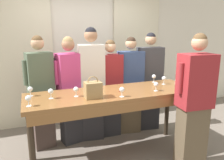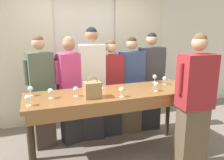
{
  "view_description": "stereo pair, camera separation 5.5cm",
  "coord_description": "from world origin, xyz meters",
  "px_view_note": "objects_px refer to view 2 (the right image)",
  "views": [
    {
      "loc": [
        -1.06,
        -2.68,
        1.83
      ],
      "look_at": [
        0.0,
        0.07,
        1.14
      ],
      "focal_mm": 35.0,
      "sensor_mm": 36.0,
      "label": 1
    },
    {
      "loc": [
        -1.01,
        -2.7,
        1.83
      ],
      "look_at": [
        0.0,
        0.07,
        1.14
      ],
      "focal_mm": 35.0,
      "sensor_mm": 36.0,
      "label": 2
    }
  ],
  "objects_px": {
    "wine_glass_front_left": "(76,89)",
    "wine_glass_center_left": "(155,77)",
    "wine_glass_front_mid": "(30,89)",
    "guest_pink_top": "(71,90)",
    "wine_glass_center_right": "(156,85)",
    "guest_navy_coat": "(131,85)",
    "host_pouring": "(194,104)",
    "guest_cream_sweater": "(92,84)",
    "wine_glass_center_mid": "(50,91)",
    "guest_olive_jacket": "(42,92)",
    "wine_bottle": "(179,80)",
    "wine_glass_back_left": "(28,98)",
    "wine_glass_front_right": "(122,90)",
    "guest_beige_cap": "(150,82)",
    "tasting_bar": "(114,100)",
    "wine_glass_back_mid": "(165,79)",
    "handbag": "(92,90)",
    "guest_striped_shirt": "(111,88)"
  },
  "relations": [
    {
      "from": "wine_glass_front_left",
      "to": "wine_glass_center_right",
      "type": "xyz_separation_m",
      "value": [
        1.09,
        -0.14,
        0.0
      ]
    },
    {
      "from": "wine_glass_center_right",
      "to": "wine_glass_back_mid",
      "type": "bearing_deg",
      "value": 41.43
    },
    {
      "from": "tasting_bar",
      "to": "wine_glass_center_left",
      "type": "relative_size",
      "value": 18.51
    },
    {
      "from": "wine_glass_front_left",
      "to": "wine_glass_center_left",
      "type": "bearing_deg",
      "value": 12.97
    },
    {
      "from": "guest_cream_sweater",
      "to": "wine_glass_center_right",
      "type": "bearing_deg",
      "value": -50.25
    },
    {
      "from": "guest_cream_sweater",
      "to": "wine_glass_front_mid",
      "type": "bearing_deg",
      "value": -154.02
    },
    {
      "from": "wine_bottle",
      "to": "guest_olive_jacket",
      "type": "bearing_deg",
      "value": 156.66
    },
    {
      "from": "wine_glass_front_mid",
      "to": "guest_pink_top",
      "type": "relative_size",
      "value": 0.07
    },
    {
      "from": "wine_glass_center_left",
      "to": "guest_navy_coat",
      "type": "xyz_separation_m",
      "value": [
        -0.24,
        0.38,
        -0.21
      ]
    },
    {
      "from": "wine_glass_front_mid",
      "to": "tasting_bar",
      "type": "bearing_deg",
      "value": -11.77
    },
    {
      "from": "wine_glass_center_mid",
      "to": "wine_glass_back_left",
      "type": "height_order",
      "value": "same"
    },
    {
      "from": "wine_glass_front_right",
      "to": "guest_beige_cap",
      "type": "distance_m",
      "value": 1.31
    },
    {
      "from": "wine_glass_center_right",
      "to": "wine_bottle",
      "type": "bearing_deg",
      "value": 3.21
    },
    {
      "from": "guest_cream_sweater",
      "to": "handbag",
      "type": "bearing_deg",
      "value": -104.82
    },
    {
      "from": "wine_glass_front_left",
      "to": "host_pouring",
      "type": "height_order",
      "value": "host_pouring"
    },
    {
      "from": "wine_glass_front_mid",
      "to": "guest_navy_coat",
      "type": "distance_m",
      "value": 1.72
    },
    {
      "from": "wine_bottle",
      "to": "wine_glass_back_left",
      "type": "relative_size",
      "value": 2.51
    },
    {
      "from": "wine_bottle",
      "to": "wine_glass_front_mid",
      "type": "relative_size",
      "value": 2.51
    },
    {
      "from": "wine_bottle",
      "to": "guest_navy_coat",
      "type": "bearing_deg",
      "value": 115.2
    },
    {
      "from": "wine_glass_back_mid",
      "to": "guest_beige_cap",
      "type": "bearing_deg",
      "value": 83.06
    },
    {
      "from": "wine_glass_front_right",
      "to": "wine_glass_center_right",
      "type": "distance_m",
      "value": 0.56
    },
    {
      "from": "wine_glass_front_right",
      "to": "wine_glass_center_left",
      "type": "height_order",
      "value": "same"
    },
    {
      "from": "guest_olive_jacket",
      "to": "guest_navy_coat",
      "type": "relative_size",
      "value": 1.02
    },
    {
      "from": "wine_glass_center_left",
      "to": "guest_cream_sweater",
      "type": "height_order",
      "value": "guest_cream_sweater"
    },
    {
      "from": "guest_pink_top",
      "to": "tasting_bar",
      "type": "bearing_deg",
      "value": -54.6
    },
    {
      "from": "wine_glass_front_right",
      "to": "wine_glass_back_mid",
      "type": "distance_m",
      "value": 0.94
    },
    {
      "from": "guest_pink_top",
      "to": "guest_beige_cap",
      "type": "distance_m",
      "value": 1.43
    },
    {
      "from": "handbag",
      "to": "wine_glass_back_left",
      "type": "bearing_deg",
      "value": -177.18
    },
    {
      "from": "wine_glass_center_right",
      "to": "host_pouring",
      "type": "height_order",
      "value": "host_pouring"
    },
    {
      "from": "wine_glass_center_left",
      "to": "guest_pink_top",
      "type": "relative_size",
      "value": 0.07
    },
    {
      "from": "tasting_bar",
      "to": "guest_navy_coat",
      "type": "bearing_deg",
      "value": 50.35
    },
    {
      "from": "wine_bottle",
      "to": "wine_glass_back_left",
      "type": "height_order",
      "value": "wine_bottle"
    },
    {
      "from": "wine_glass_front_mid",
      "to": "wine_glass_back_left",
      "type": "relative_size",
      "value": 1.0
    },
    {
      "from": "tasting_bar",
      "to": "wine_glass_back_mid",
      "type": "bearing_deg",
      "value": 8.81
    },
    {
      "from": "guest_pink_top",
      "to": "guest_cream_sweater",
      "type": "distance_m",
      "value": 0.37
    },
    {
      "from": "handbag",
      "to": "guest_beige_cap",
      "type": "height_order",
      "value": "guest_beige_cap"
    },
    {
      "from": "wine_glass_center_right",
      "to": "tasting_bar",
      "type": "bearing_deg",
      "value": 165.57
    },
    {
      "from": "guest_cream_sweater",
      "to": "guest_beige_cap",
      "type": "relative_size",
      "value": 1.05
    },
    {
      "from": "tasting_bar",
      "to": "host_pouring",
      "type": "distance_m",
      "value": 1.04
    },
    {
      "from": "wine_glass_center_mid",
      "to": "guest_olive_jacket",
      "type": "relative_size",
      "value": 0.07
    },
    {
      "from": "wine_bottle",
      "to": "guest_pink_top",
      "type": "bearing_deg",
      "value": 150.61
    },
    {
      "from": "guest_cream_sweater",
      "to": "guest_navy_coat",
      "type": "relative_size",
      "value": 1.09
    },
    {
      "from": "wine_glass_center_right",
      "to": "wine_glass_back_left",
      "type": "distance_m",
      "value": 1.66
    },
    {
      "from": "wine_glass_front_left",
      "to": "guest_cream_sweater",
      "type": "xyz_separation_m",
      "value": [
        0.4,
        0.68,
        -0.12
      ]
    },
    {
      "from": "tasting_bar",
      "to": "guest_navy_coat",
      "type": "height_order",
      "value": "guest_navy_coat"
    },
    {
      "from": "wine_glass_front_mid",
      "to": "guest_striped_shirt",
      "type": "bearing_deg",
      "value": 19.96
    },
    {
      "from": "wine_glass_front_right",
      "to": "wine_glass_back_left",
      "type": "distance_m",
      "value": 1.11
    },
    {
      "from": "wine_glass_front_right",
      "to": "wine_glass_center_right",
      "type": "xyz_separation_m",
      "value": [
        0.55,
        0.08,
        0.0
      ]
    },
    {
      "from": "tasting_bar",
      "to": "wine_glass_center_right",
      "type": "height_order",
      "value": "wine_glass_center_right"
    },
    {
      "from": "wine_bottle",
      "to": "wine_glass_center_left",
      "type": "height_order",
      "value": "wine_bottle"
    }
  ]
}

